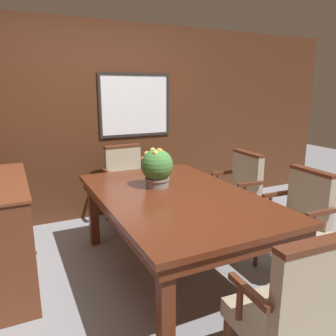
# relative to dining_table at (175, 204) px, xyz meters

# --- Properties ---
(ground_plane) EXTENTS (14.00, 14.00, 0.00)m
(ground_plane) POSITION_rel_dining_table_xyz_m (-0.11, -0.09, -0.67)
(ground_plane) COLOR gray
(wall_back) EXTENTS (7.20, 0.08, 2.45)m
(wall_back) POSITION_rel_dining_table_xyz_m (-0.11, 1.72, 0.56)
(wall_back) COLOR #4C2816
(wall_back) RESTS_ON ground_plane
(dining_table) EXTENTS (1.25, 2.00, 0.76)m
(dining_table) POSITION_rel_dining_table_xyz_m (0.00, 0.00, 0.00)
(dining_table) COLOR #562614
(dining_table) RESTS_ON ground_plane
(chair_head_far) EXTENTS (0.57, 0.48, 0.96)m
(chair_head_far) POSITION_rel_dining_table_xyz_m (0.01, 1.36, -0.14)
(chair_head_far) COLOR #562B19
(chair_head_far) RESTS_ON ground_plane
(chair_right_far) EXTENTS (0.47, 0.57, 0.96)m
(chair_right_far) POSITION_rel_dining_table_xyz_m (1.02, 0.43, -0.14)
(chair_right_far) COLOR #562B19
(chair_right_far) RESTS_ON ground_plane
(chair_right_near) EXTENTS (0.47, 0.57, 0.96)m
(chair_right_near) POSITION_rel_dining_table_xyz_m (0.99, -0.46, -0.14)
(chair_right_near) COLOR #562B19
(chair_right_near) RESTS_ON ground_plane
(chair_head_near) EXTENTS (0.57, 0.47, 0.96)m
(chair_head_near) POSITION_rel_dining_table_xyz_m (-0.00, -1.35, -0.14)
(chair_head_near) COLOR #562B19
(chair_head_near) RESTS_ON ground_plane
(potted_plant) EXTENTS (0.30, 0.31, 0.37)m
(potted_plant) POSITION_rel_dining_table_xyz_m (-0.05, 0.28, 0.27)
(potted_plant) COLOR gray
(potted_plant) RESTS_ON dining_table
(sideboard_cabinet) EXTENTS (0.51, 1.29, 0.92)m
(sideboard_cabinet) POSITION_rel_dining_table_xyz_m (-1.40, 0.51, -0.21)
(sideboard_cabinet) COLOR brown
(sideboard_cabinet) RESTS_ON ground_plane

